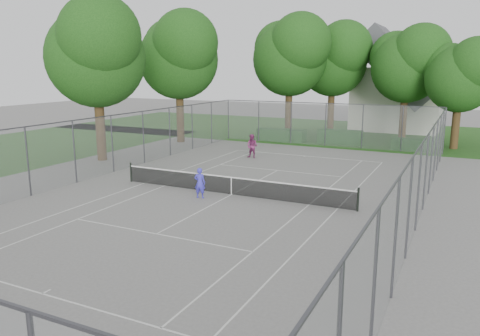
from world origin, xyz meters
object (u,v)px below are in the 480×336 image
at_px(girl_player, 200,183).
at_px(woman_player, 252,146).
at_px(house, 398,88).
at_px(tennis_net, 231,185).

height_order(girl_player, woman_player, woman_player).
bearing_deg(woman_player, house, 75.28).
bearing_deg(girl_player, woman_player, -91.16).
relative_size(tennis_net, girl_player, 8.41).
distance_m(girl_player, woman_player, 10.87).
bearing_deg(house, girl_player, -98.86).
bearing_deg(girl_player, house, -110.85).
bearing_deg(tennis_net, girl_player, -133.40).
height_order(tennis_net, girl_player, girl_player).
bearing_deg(tennis_net, house, 82.90).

